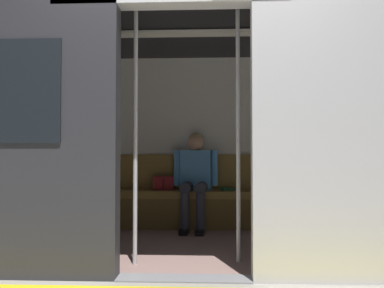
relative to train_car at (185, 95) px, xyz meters
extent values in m
plane|color=gray|center=(-0.07, 1.12, -1.52)|extent=(60.00, 60.00, 0.00)
cube|color=silver|center=(-1.04, 1.14, -0.42)|extent=(0.98, 0.12, 2.20)
cube|color=black|center=(-1.04, 1.15, -0.15)|extent=(0.54, 0.02, 0.55)
cube|color=black|center=(-0.07, -0.08, 0.74)|extent=(6.40, 2.55, 0.12)
cube|color=gray|center=(-0.07, -0.08, -1.51)|extent=(6.08, 2.39, 0.01)
cube|color=silver|center=(-0.07, -1.27, -0.42)|extent=(6.08, 0.10, 2.20)
cube|color=olive|center=(-0.07, -1.21, -0.83)|extent=(3.52, 0.06, 0.45)
cube|color=white|center=(-0.07, -0.08, 0.65)|extent=(4.48, 0.16, 0.03)
cube|color=gray|center=(-0.07, 1.12, -1.51)|extent=(0.98, 0.19, 0.01)
cube|color=olive|center=(-0.07, -0.99, -1.10)|extent=(2.81, 0.44, 0.09)
cube|color=brown|center=(-0.07, -0.79, -1.33)|extent=(2.81, 0.04, 0.38)
cube|color=#4C8CC6|center=(-0.08, -0.97, -0.80)|extent=(0.39, 0.25, 0.50)
sphere|color=tan|center=(-0.08, -0.97, -0.46)|extent=(0.21, 0.21, 0.21)
sphere|color=#997F59|center=(-0.08, -0.98, -0.42)|extent=(0.19, 0.19, 0.19)
cylinder|color=#4C8CC6|center=(-0.32, -0.92, -0.77)|extent=(0.08, 0.08, 0.44)
cylinder|color=#4C8CC6|center=(0.15, -0.96, -0.77)|extent=(0.08, 0.08, 0.44)
cylinder|color=#2D2D38|center=(-0.16, -0.76, -1.00)|extent=(0.16, 0.41, 0.14)
cylinder|color=#2D2D38|center=(0.02, -0.78, -1.00)|extent=(0.16, 0.41, 0.14)
cylinder|color=#2D2D38|center=(-0.15, -0.56, -1.26)|extent=(0.10, 0.10, 0.43)
cylinder|color=#2D2D38|center=(0.03, -0.58, -1.26)|extent=(0.10, 0.10, 0.43)
cube|color=black|center=(-0.14, -0.51, -1.49)|extent=(0.11, 0.23, 0.06)
cube|color=black|center=(0.04, -0.53, -1.49)|extent=(0.11, 0.23, 0.06)
cube|color=maroon|center=(0.33, -1.02, -0.97)|extent=(0.26, 0.14, 0.17)
cube|color=maroon|center=(0.33, -0.94, -0.97)|extent=(0.02, 0.01, 0.14)
cube|color=#33723F|center=(-0.48, -1.02, -1.04)|extent=(0.19, 0.25, 0.03)
cylinder|color=silver|center=(0.36, 0.75, -0.43)|extent=(0.04, 0.04, 2.18)
cylinder|color=silver|center=(-0.50, 0.63, -0.43)|extent=(0.04, 0.04, 2.18)
camera|label=1|loc=(-0.25, 4.01, -0.63)|focal=37.11mm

